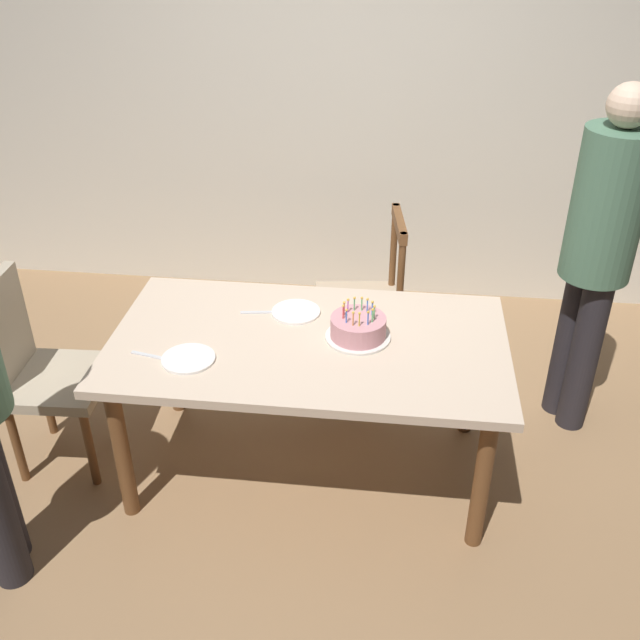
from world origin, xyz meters
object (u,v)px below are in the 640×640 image
(plate_near_celebrant, at_px, (188,359))
(person_guest, at_px, (599,246))
(dining_table, at_px, (309,355))
(plate_far_side, at_px, (296,312))
(chair_upholstered, at_px, (35,365))
(chair_spindle_back, at_px, (363,303))
(birthday_cake, at_px, (358,328))

(plate_near_celebrant, xyz_separation_m, person_guest, (1.73, 0.76, 0.25))
(plate_near_celebrant, relative_size, person_guest, 0.13)
(dining_table, bearing_deg, person_guest, 23.35)
(plate_far_side, height_order, chair_upholstered, chair_upholstered)
(chair_spindle_back, relative_size, chair_upholstered, 1.00)
(plate_far_side, bearing_deg, plate_near_celebrant, -131.94)
(birthday_cake, xyz_separation_m, person_guest, (1.06, 0.51, 0.20))
(dining_table, bearing_deg, chair_spindle_back, 76.70)
(dining_table, distance_m, chair_upholstered, 1.24)
(dining_table, xyz_separation_m, chair_spindle_back, (0.19, 0.79, -0.18))
(birthday_cake, bearing_deg, plate_near_celebrant, -159.82)
(dining_table, relative_size, person_guest, 0.99)
(dining_table, xyz_separation_m, plate_far_side, (-0.08, 0.21, 0.09))
(dining_table, relative_size, birthday_cake, 6.05)
(chair_upholstered, relative_size, person_guest, 0.56)
(plate_near_celebrant, bearing_deg, person_guest, 23.65)
(dining_table, xyz_separation_m, person_guest, (1.26, 0.55, 0.33))
(person_guest, bearing_deg, birthday_cake, -154.22)
(chair_upholstered, bearing_deg, birthday_cake, 3.97)
(plate_far_side, distance_m, person_guest, 1.41)
(plate_near_celebrant, xyz_separation_m, plate_far_side, (0.38, 0.42, 0.00))
(chair_upholstered, bearing_deg, plate_near_celebrant, -10.83)
(plate_near_celebrant, height_order, chair_spindle_back, chair_spindle_back)
(plate_far_side, distance_m, chair_upholstered, 1.20)
(dining_table, height_order, plate_near_celebrant, plate_near_celebrant)
(person_guest, bearing_deg, chair_spindle_back, 166.96)
(birthday_cake, bearing_deg, dining_table, -170.27)
(birthday_cake, bearing_deg, chair_upholstered, -176.03)
(birthday_cake, xyz_separation_m, chair_spindle_back, (-0.02, 0.76, -0.31))
(birthday_cake, height_order, plate_far_side, birthday_cake)
(dining_table, bearing_deg, plate_far_side, 111.77)
(person_guest, bearing_deg, dining_table, -156.65)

